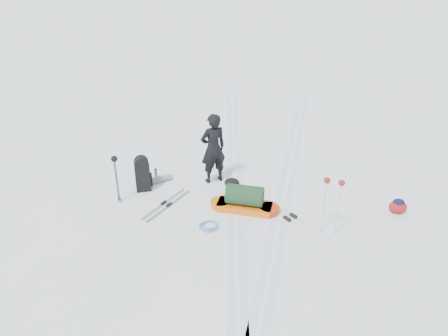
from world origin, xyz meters
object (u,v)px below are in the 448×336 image
at_px(pulk_sled, 245,201).
at_px(ski_poles_black, 115,165).
at_px(expedition_rucksack, 145,174).
at_px(skier, 213,148).

relative_size(pulk_sled, ski_poles_black, 1.38).
distance_m(expedition_rucksack, ski_poles_black, 1.01).
bearing_deg(pulk_sled, ski_poles_black, -173.61).
distance_m(pulk_sled, expedition_rucksack, 2.67).
relative_size(skier, expedition_rucksack, 2.01).
bearing_deg(ski_poles_black, expedition_rucksack, 47.43).
distance_m(skier, expedition_rucksack, 1.84).
relative_size(skier, ski_poles_black, 1.52).
height_order(skier, pulk_sled, skier).
bearing_deg(pulk_sled, expedition_rucksack, 171.55).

